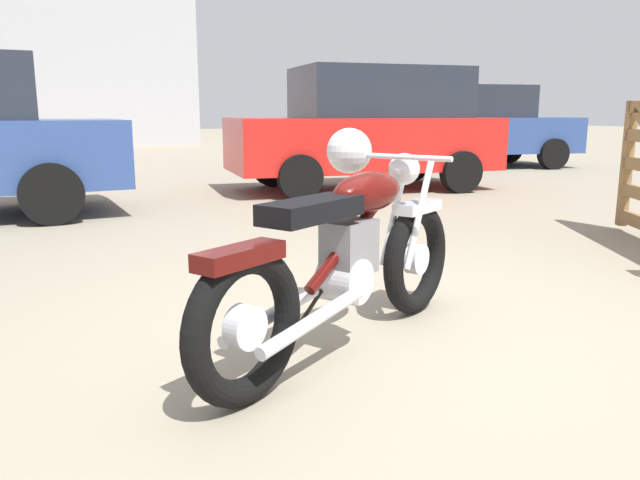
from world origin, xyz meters
TOP-DOWN VIEW (x-y plane):
  - ground_plane at (0.00, 0.00)m, footprint 80.00×80.00m
  - vintage_motorcycle at (-0.33, -0.06)m, footprint 1.84×1.21m
  - blue_hatchback_right at (2.72, 5.66)m, footprint 4.04×2.10m
  - silver_sedan_mid at (6.52, 8.22)m, footprint 4.42×2.43m

SIDE VIEW (x-z plane):
  - ground_plane at x=0.00m, z-range 0.00..0.00m
  - vintage_motorcycle at x=-0.33m, z-range -0.04..1.03m
  - silver_sedan_mid at x=6.52m, z-range 0.00..1.67m
  - blue_hatchback_right at x=2.72m, z-range 0.03..1.81m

